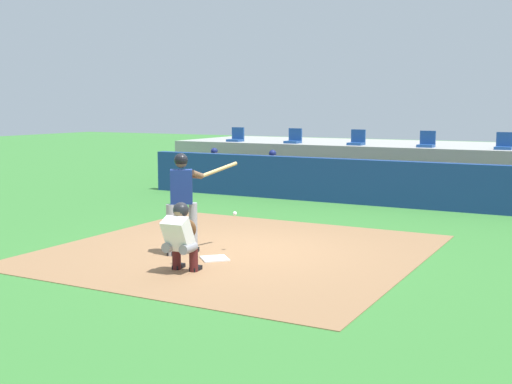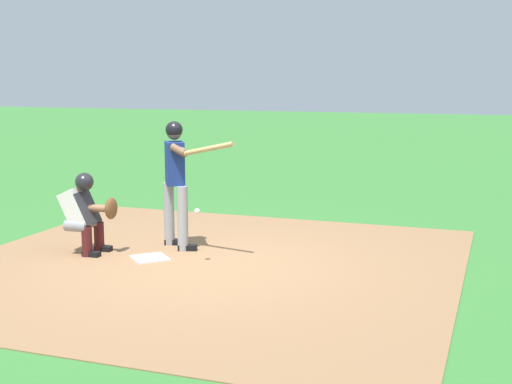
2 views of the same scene
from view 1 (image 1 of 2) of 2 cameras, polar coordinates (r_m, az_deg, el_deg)
name	(u,v)px [view 1 (image 1 of 2)]	position (r m, az deg, el deg)	size (l,w,h in m)	color
ground_plane	(238,251)	(12.03, -1.58, -5.11)	(80.00, 80.00, 0.00)	#387A33
dirt_infield	(238,250)	(12.03, -1.58, -5.08)	(6.40, 6.40, 0.01)	#936B47
home_plate	(215,258)	(11.36, -3.60, -5.77)	(0.44, 0.44, 0.02)	white
batter_at_plate	(183,197)	(11.60, -6.33, -0.43)	(0.76, 1.34, 1.80)	#99999E
catcher_crouched	(181,235)	(10.45, -6.49, -3.69)	(0.49, 2.04, 1.13)	gray
dugout_wall	(358,182)	(17.79, 8.86, 0.88)	(13.00, 0.30, 1.20)	navy
dugout_bench	(370,191)	(18.78, 9.85, 0.05)	(11.80, 0.44, 0.45)	olive
dugout_player_0	(212,168)	(20.77, -3.80, 2.10)	(0.49, 0.70, 1.30)	#939399
dugout_player_1	(271,171)	(19.76, 1.28, 1.84)	(0.49, 0.70, 1.30)	#939399
stands_platform	(404,165)	(21.96, 12.68, 2.30)	(15.00, 4.40, 1.40)	#9E9E99
stadium_seat_0	(236,137)	(22.60, -1.72, 4.74)	(0.46, 0.46, 0.48)	#1E478C
stadium_seat_1	(294,139)	(21.60, 3.29, 4.60)	(0.46, 0.46, 0.48)	#1E478C
stadium_seat_2	(357,141)	(20.78, 8.73, 4.41)	(0.46, 0.46, 0.48)	#1E478C
stadium_seat_3	(427,143)	(20.16, 14.56, 4.17)	(0.46, 0.46, 0.48)	#1E478C
stadium_seat_4	(504,145)	(19.77, 20.68, 3.86)	(0.46, 0.46, 0.48)	#1E478C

